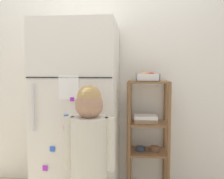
# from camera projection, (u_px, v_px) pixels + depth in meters

# --- Properties ---
(kitchen_wall_back) EXTENTS (2.63, 0.03, 2.15)m
(kitchen_wall_back) POSITION_uv_depth(u_px,v_px,m) (100.00, 85.00, 2.58)
(kitchen_wall_back) COLOR silver
(kitchen_wall_back) RESTS_ON ground
(refrigerator) EXTENTS (0.71, 0.71, 1.65)m
(refrigerator) POSITION_uv_depth(u_px,v_px,m) (79.00, 113.00, 2.25)
(refrigerator) COLOR silver
(refrigerator) RESTS_ON ground
(child_standing) EXTENTS (0.36, 0.27, 1.12)m
(child_standing) POSITION_uv_depth(u_px,v_px,m) (90.00, 147.00, 1.69)
(child_standing) COLOR #615D4F
(child_standing) RESTS_ON ground
(pantry_shelf_unit) EXTENTS (0.41, 0.32, 1.12)m
(pantry_shelf_unit) POSITION_uv_depth(u_px,v_px,m) (147.00, 127.00, 2.37)
(pantry_shelf_unit) COLOR brown
(pantry_shelf_unit) RESTS_ON ground
(fruit_bin) EXTENTS (0.23, 0.16, 0.09)m
(fruit_bin) POSITION_uv_depth(u_px,v_px,m) (148.00, 77.00, 2.34)
(fruit_bin) COLOR white
(fruit_bin) RESTS_ON pantry_shelf_unit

